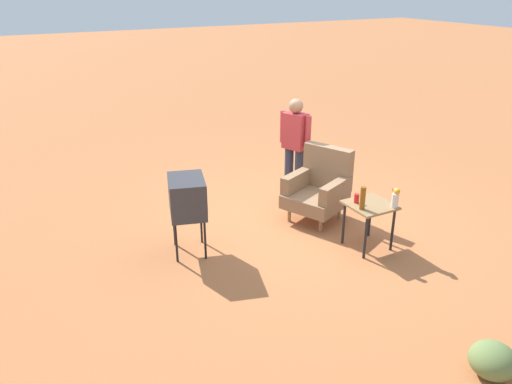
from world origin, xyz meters
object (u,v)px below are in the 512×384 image
armchair (319,187)px  soda_can_red (357,198)px  side_table (369,210)px  bottle_tall_amber (363,198)px  tv_on_stand (187,197)px  flower_vase (396,196)px  person_standing (295,144)px

armchair → soda_can_red: (0.92, -0.06, 0.19)m
armchair → side_table: 1.04m
side_table → bottle_tall_amber: 0.32m
side_table → tv_on_stand: tv_on_stand is taller
armchair → flower_vase: (1.25, 0.28, 0.27)m
tv_on_stand → flower_vase: bearing=63.0°
tv_on_stand → flower_vase: tv_on_stand is taller
tv_on_stand → soda_can_red: bearing=66.7°
bottle_tall_amber → flower_vase: (0.15, 0.41, -0.00)m
armchair → flower_vase: bearing=12.8°
armchair → bottle_tall_amber: size_ratio=3.53×
armchair → tv_on_stand: (0.06, -2.06, 0.28)m
soda_can_red → bottle_tall_amber: 0.21m
tv_on_stand → person_standing: person_standing is taller
tv_on_stand → person_standing: 2.26m
side_table → bottle_tall_amber: bottle_tall_amber is taller
armchair → tv_on_stand: bearing=-88.4°
flower_vase → bottle_tall_amber: bearing=-109.8°
armchair → tv_on_stand: size_ratio=1.03×
tv_on_stand → person_standing: (-0.82, 2.10, 0.16)m
person_standing → flower_vase: (2.01, 0.24, -0.17)m
tv_on_stand → flower_vase: (1.19, 2.34, -0.01)m
soda_can_red → armchair: bearing=176.1°
armchair → person_standing: 0.88m
side_table → soda_can_red: size_ratio=5.12×
side_table → armchair: bearing=-176.2°
armchair → tv_on_stand: 2.08m
side_table → person_standing: bearing=-179.0°
armchair → person_standing: (-0.76, 0.04, 0.44)m
person_standing → bottle_tall_amber: bearing=-5.0°
bottle_tall_amber → armchair: bearing=173.6°
tv_on_stand → flower_vase: size_ratio=3.89×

